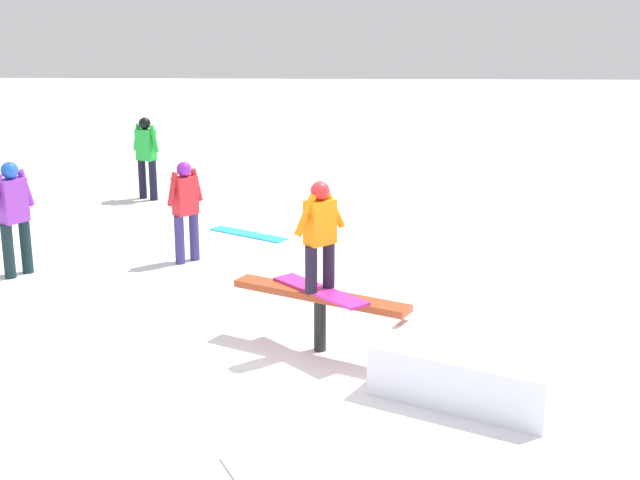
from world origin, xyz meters
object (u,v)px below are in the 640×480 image
(bystander_purple, at_px, (14,212))
(loose_snowboard_cyan, at_px, (248,234))
(rail_feature, at_px, (320,301))
(main_rider_on_rail, at_px, (320,239))
(bystander_green, at_px, (146,154))
(bystander_red, at_px, (186,206))

(bystander_purple, bearing_deg, loose_snowboard_cyan, -19.36)
(rail_feature, relative_size, main_rider_on_rail, 1.60)
(main_rider_on_rail, xyz_separation_m, bystander_green, (3.51, -7.26, -0.42))
(rail_feature, height_order, bystander_red, bystander_red)
(loose_snowboard_cyan, bearing_deg, bystander_purple, -111.52)
(bystander_red, height_order, loose_snowboard_cyan, bystander_red)
(bystander_purple, bearing_deg, rail_feature, -86.03)
(rail_feature, xyz_separation_m, main_rider_on_rail, (0.00, 0.00, 0.72))
(bystander_green, height_order, bystander_red, bystander_green)
(rail_feature, xyz_separation_m, loose_snowboard_cyan, (1.32, -4.77, -0.57))
(bystander_purple, bearing_deg, bystander_green, 24.50)
(bystander_green, relative_size, bystander_red, 1.04)
(bystander_purple, bearing_deg, main_rider_on_rail, -86.03)
(bystander_green, xyz_separation_m, loose_snowboard_cyan, (-2.19, 2.49, -0.87))
(bystander_purple, xyz_separation_m, bystander_green, (-0.84, -4.69, -0.03))
(bystander_purple, relative_size, bystander_green, 1.04)
(main_rider_on_rail, distance_m, bystander_purple, 5.07)
(main_rider_on_rail, xyz_separation_m, loose_snowboard_cyan, (1.32, -4.77, -1.29))
(bystander_green, bearing_deg, loose_snowboard_cyan, 161.84)
(rail_feature, relative_size, bystander_green, 1.28)
(rail_feature, distance_m, loose_snowboard_cyan, 4.99)
(rail_feature, height_order, main_rider_on_rail, main_rider_on_rail)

